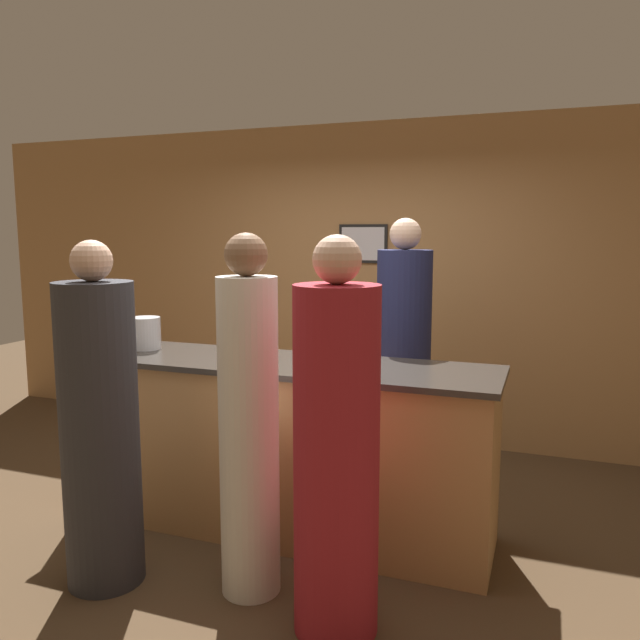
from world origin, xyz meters
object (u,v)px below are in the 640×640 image
object	(u,v)px
guest_0	(336,455)
ice_bucket	(145,333)
guest_1	(100,430)
bartender	(403,368)
guest_2	(249,428)
wine_bottle_0	(122,332)

from	to	relation	value
guest_0	ice_bucket	bearing A→B (deg)	151.74
ice_bucket	guest_0	bearing A→B (deg)	-28.26
ice_bucket	guest_1	bearing A→B (deg)	-68.10
bartender	guest_1	xyz separation A→B (m)	(-1.22, -1.68, -0.07)
guest_1	guest_2	xyz separation A→B (m)	(0.77, 0.19, 0.04)
guest_0	ice_bucket	distance (m)	1.91
guest_0	guest_2	distance (m)	0.54
guest_2	guest_1	bearing A→B (deg)	-166.41
bartender	guest_2	distance (m)	1.56
guest_2	ice_bucket	bearing A→B (deg)	147.02
guest_1	guest_0	bearing A→B (deg)	1.54
wine_bottle_0	guest_0	bearing A→B (deg)	-26.15
bartender	guest_2	xyz separation A→B (m)	(-0.45, -1.49, -0.03)
guest_0	wine_bottle_0	world-z (taller)	guest_0
bartender	guest_2	world-z (taller)	bartender
guest_1	wine_bottle_0	xyz separation A→B (m)	(-0.58, 0.95, 0.34)
guest_2	wine_bottle_0	distance (m)	1.58
guest_1	wine_bottle_0	size ratio (longest dim) A/B	6.50
guest_1	wine_bottle_0	world-z (taller)	guest_1
guest_0	guest_1	xyz separation A→B (m)	(-1.28, -0.03, -0.01)
bartender	ice_bucket	world-z (taller)	bartender
ice_bucket	guest_2	bearing A→B (deg)	-32.98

